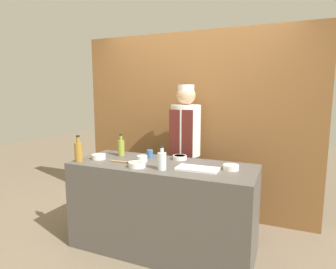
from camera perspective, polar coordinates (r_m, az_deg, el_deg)
ground_plane at (r=3.20m, az=-1.11°, el=-22.02°), size 14.00×14.00×0.00m
cabinet_wall at (r=3.78m, az=5.46°, el=1.98°), size 3.16×0.18×2.40m
counter at (r=3.00m, az=-1.14°, el=-14.47°), size 1.86×0.74×0.91m
sauce_bowl_purple at (r=2.69m, az=12.68°, el=-6.46°), size 0.15×0.15×0.05m
sauce_bowl_green at (r=3.14m, az=-13.90°, el=-4.35°), size 0.15×0.15×0.05m
sauce_bowl_red at (r=2.97m, az=-5.30°, el=-4.79°), size 0.11×0.11×0.06m
sauce_bowl_white at (r=2.74m, az=-6.30°, el=-6.04°), size 0.16×0.16×0.05m
sauce_bowl_brown at (r=3.03m, az=2.40°, el=-4.63°), size 0.15×0.15×0.04m
cutting_board at (r=2.65m, az=6.01°, el=-6.93°), size 0.39×0.20×0.02m
bottle_oil at (r=3.23m, az=-9.50°, el=-2.60°), size 0.08×0.08×0.25m
bottle_clear at (r=2.62m, az=-1.25°, el=-5.29°), size 0.08×0.08×0.22m
bottle_vinegar at (r=3.07m, az=-17.72°, el=-3.28°), size 0.08×0.08×0.28m
cup_blue at (r=3.11m, az=-3.73°, el=-3.94°), size 0.07×0.07×0.09m
wooden_spoon at (r=2.92m, az=-8.83°, el=-5.48°), size 0.25×0.04×0.03m
chef_center at (r=3.44m, az=3.57°, el=-3.07°), size 0.36×0.36×1.72m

